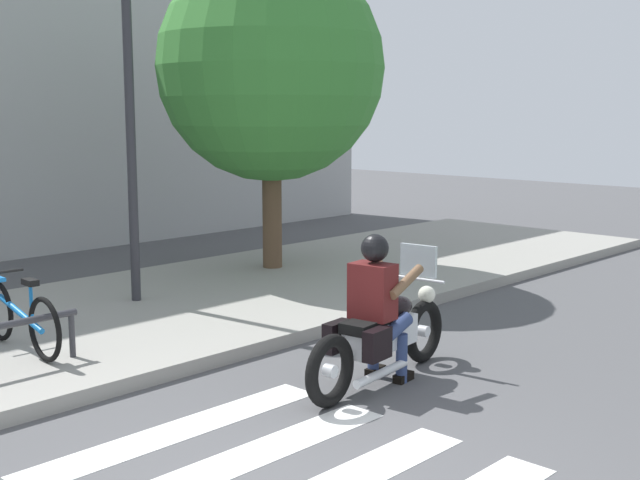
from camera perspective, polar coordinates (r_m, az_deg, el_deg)
crosswalk_stripe_3 at (r=6.43m, az=-5.23°, el=-14.65°), size 2.80×0.40×0.01m
crosswalk_stripe_4 at (r=7.01m, az=-9.66°, el=-12.70°), size 2.80×0.40×0.01m
motorcycle at (r=7.94m, az=4.24°, el=-6.50°), size 2.28×0.74×1.24m
rider at (r=7.79m, az=3.95°, el=-4.01°), size 0.67×0.59×1.45m
bicycle_4 at (r=8.95m, az=-19.81°, el=-4.98°), size 0.48×1.70×0.78m
street_lamp at (r=10.72m, az=-12.90°, el=9.19°), size 0.28×0.28×4.41m
tree_near_rack at (r=12.78m, az=-3.39°, el=11.69°), size 3.44×3.44×4.92m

